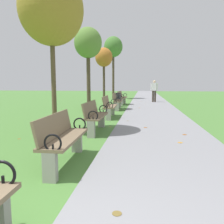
{
  "coord_description": "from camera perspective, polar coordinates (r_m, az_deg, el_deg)",
  "views": [
    {
      "loc": [
        0.89,
        -1.01,
        1.44
      ],
      "look_at": [
        -0.05,
        5.9,
        0.55
      ],
      "focal_mm": 36.63,
      "sensor_mm": 36.0,
      "label": 1
    }
  ],
  "objects": [
    {
      "name": "pedestrian_walking",
      "position": [
        17.45,
        10.49,
        5.46
      ],
      "size": [
        0.53,
        0.26,
        1.62
      ],
      "color": "#3D3328",
      "rests_on": "paved_walkway"
    },
    {
      "name": "park_bench_6",
      "position": [
        15.25,
        2.49,
        3.67
      ],
      "size": [
        0.55,
        1.62,
        0.9
      ],
      "color": "#7A664C",
      "rests_on": "ground"
    },
    {
      "name": "tree_4",
      "position": [
        15.06,
        -2.05,
        13.26
      ],
      "size": [
        1.11,
        1.11,
        3.69
      ],
      "color": "#4C3D2D",
      "rests_on": "ground"
    },
    {
      "name": "park_bench_3",
      "position": [
        6.73,
        -4.28,
        -0.91
      ],
      "size": [
        0.47,
        1.6,
        0.9
      ],
      "color": "#7A664C",
      "rests_on": "ground"
    },
    {
      "name": "park_bench_5",
      "position": [
        12.4,
        1.27,
        2.85
      ],
      "size": [
        0.53,
        1.62,
        0.9
      ],
      "color": "#7A664C",
      "rests_on": "ground"
    },
    {
      "name": "tree_5",
      "position": [
        21.06,
        0.32,
        15.75
      ],
      "size": [
        1.65,
        1.65,
        5.53
      ],
      "color": "#4C3D2D",
      "rests_on": "ground"
    },
    {
      "name": "park_bench_4",
      "position": [
        9.52,
        -0.71,
        1.51
      ],
      "size": [
        0.52,
        1.61,
        0.9
      ],
      "color": "#7A664C",
      "rests_on": "ground"
    },
    {
      "name": "scattered_leaves",
      "position": [
        8.69,
        4.17,
        -2.18
      ],
      "size": [
        4.99,
        15.32,
        0.02
      ],
      "color": "#93511E",
      "rests_on": "ground"
    },
    {
      "name": "tree_3",
      "position": [
        12.4,
        -6.0,
        16.5
      ],
      "size": [
        1.43,
        1.43,
        4.3
      ],
      "color": "#4C3D2D",
      "rests_on": "ground"
    },
    {
      "name": "park_bench_2",
      "position": [
        4.14,
        -12.22,
        -6.24
      ],
      "size": [
        0.51,
        1.61,
        0.9
      ],
      "color": "#7A664C",
      "rests_on": "ground"
    },
    {
      "name": "tree_2",
      "position": [
        7.1,
        -14.92,
        23.35
      ],
      "size": [
        1.78,
        1.78,
        4.43
      ],
      "color": "brown",
      "rests_on": "ground"
    },
    {
      "name": "paved_walkway",
      "position": [
        19.07,
        9.23,
        2.87
      ],
      "size": [
        2.78,
        44.0,
        0.02
      ],
      "primitive_type": "cube",
      "color": "gray",
      "rests_on": "ground"
    },
    {
      "name": "trash_bin",
      "position": [
        13.79,
        1.31,
        3.04
      ],
      "size": [
        0.48,
        0.48,
        0.84
      ],
      "color": "#38383D",
      "rests_on": "ground"
    }
  ]
}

